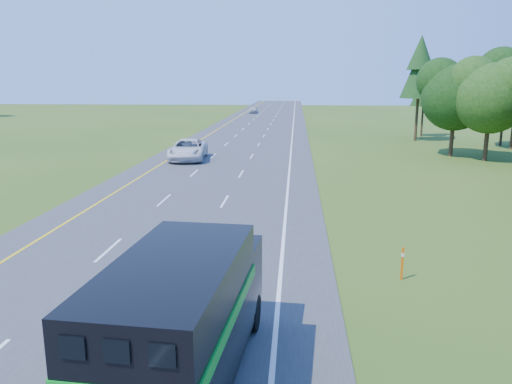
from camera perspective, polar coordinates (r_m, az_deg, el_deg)
road at (r=50.30m, az=-2.29°, el=4.59°), size 15.00×260.00×0.04m
lane_markings at (r=50.30m, az=-2.29°, el=4.62°), size 11.15×260.00×0.01m
horse_truck at (r=11.53m, az=-8.12°, el=-14.08°), size 2.95×7.86×3.41m
white_suv at (r=45.54m, az=-7.77°, el=4.84°), size 3.58×6.84×1.84m
far_car at (r=111.23m, az=-0.30°, el=9.38°), size 1.76×4.23×1.43m
delineator at (r=18.81m, az=16.38°, el=-7.73°), size 0.10×0.06×1.21m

